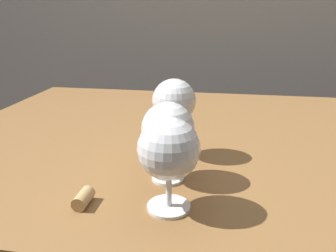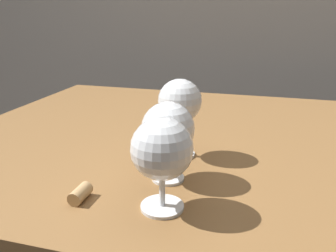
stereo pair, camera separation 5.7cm
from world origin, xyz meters
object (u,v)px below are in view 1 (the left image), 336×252
object	(u,v)px
wine_glass_rose	(169,150)
wine_glass_pinot	(174,102)
wine_glass_cabernet	(168,130)
cork	(83,198)

from	to	relation	value
wine_glass_rose	wine_glass_pinot	xyz separation A→B (m)	(-0.02, 0.20, 0.02)
wine_glass_rose	wine_glass_cabernet	xyz separation A→B (m)	(-0.02, 0.09, -0.00)
wine_glass_rose	wine_glass_cabernet	world-z (taller)	wine_glass_rose
wine_glass_cabernet	cork	bearing A→B (deg)	-137.36
wine_glass_cabernet	cork	world-z (taller)	wine_glass_cabernet
wine_glass_pinot	cork	size ratio (longest dim) A/B	3.74
cork	wine_glass_pinot	bearing A→B (deg)	63.20
wine_glass_rose	wine_glass_pinot	world-z (taller)	wine_glass_pinot
wine_glass_rose	cork	size ratio (longest dim) A/B	3.35
wine_glass_cabernet	wine_glass_pinot	size ratio (longest dim) A/B	0.88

